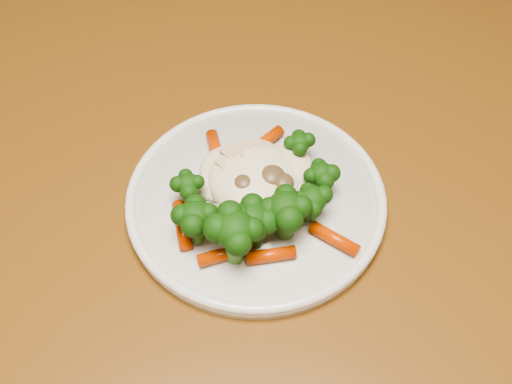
% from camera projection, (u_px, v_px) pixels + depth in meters
% --- Properties ---
extents(dining_table, '(1.41, 1.04, 0.75)m').
position_uv_depth(dining_table, '(297.00, 248.00, 0.69)').
color(dining_table, brown).
rests_on(dining_table, ground).
extents(plate, '(0.24, 0.24, 0.01)m').
position_uv_depth(plate, '(256.00, 201.00, 0.61)').
color(plate, white).
rests_on(plate, dining_table).
extents(meal, '(0.17, 0.17, 0.05)m').
position_uv_depth(meal, '(253.00, 199.00, 0.57)').
color(meal, '#F1E5C1').
rests_on(meal, plate).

